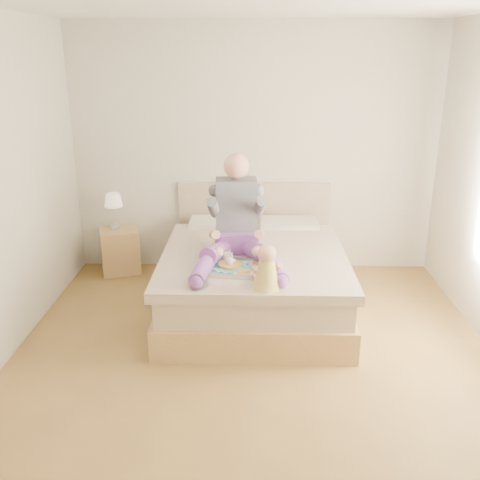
{
  "coord_description": "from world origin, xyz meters",
  "views": [
    {
      "loc": [
        -0.02,
        -3.76,
        2.36
      ],
      "look_at": [
        -0.13,
        0.7,
        0.8
      ],
      "focal_mm": 40.0,
      "sensor_mm": 36.0,
      "label": 1
    }
  ],
  "objects_px": {
    "adult": "(237,227)",
    "baby": "(266,270)",
    "bed": "(254,274)",
    "nightstand": "(120,250)",
    "tray": "(242,266)"
  },
  "relations": [
    {
      "from": "adult",
      "to": "baby",
      "type": "distance_m",
      "value": 0.77
    },
    {
      "from": "adult",
      "to": "baby",
      "type": "xyz_separation_m",
      "value": [
        0.25,
        -0.72,
        -0.13
      ]
    },
    {
      "from": "bed",
      "to": "nightstand",
      "type": "xyz_separation_m",
      "value": [
        -1.51,
        0.8,
        -0.06
      ]
    },
    {
      "from": "baby",
      "to": "bed",
      "type": "bearing_deg",
      "value": 78.21
    },
    {
      "from": "nightstand",
      "to": "bed",
      "type": "bearing_deg",
      "value": -45.96
    },
    {
      "from": "bed",
      "to": "adult",
      "type": "relative_size",
      "value": 1.92
    },
    {
      "from": "nightstand",
      "to": "adult",
      "type": "distance_m",
      "value": 1.83
    },
    {
      "from": "nightstand",
      "to": "baby",
      "type": "distance_m",
      "value": 2.44
    },
    {
      "from": "tray",
      "to": "baby",
      "type": "relative_size",
      "value": 1.5
    },
    {
      "from": "adult",
      "to": "nightstand",
      "type": "bearing_deg",
      "value": 139.42
    },
    {
      "from": "bed",
      "to": "tray",
      "type": "relative_size",
      "value": 4.0
    },
    {
      "from": "tray",
      "to": "baby",
      "type": "xyz_separation_m",
      "value": [
        0.2,
        -0.37,
        0.12
      ]
    },
    {
      "from": "adult",
      "to": "tray",
      "type": "distance_m",
      "value": 0.43
    },
    {
      "from": "bed",
      "to": "baby",
      "type": "bearing_deg",
      "value": -84.57
    },
    {
      "from": "nightstand",
      "to": "tray",
      "type": "bearing_deg",
      "value": -63.01
    }
  ]
}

